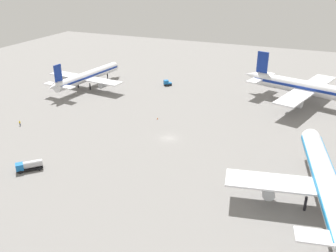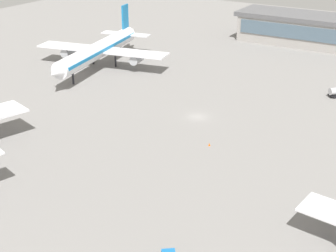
# 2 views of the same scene
# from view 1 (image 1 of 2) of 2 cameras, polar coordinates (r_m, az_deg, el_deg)

# --- Properties ---
(ground) EXTENTS (288.00, 288.00, 0.00)m
(ground) POSITION_cam_1_polar(r_m,az_deg,el_deg) (109.44, 0.10, -1.89)
(ground) COLOR gray
(airplane_at_gate) EXTENTS (53.53, 43.80, 16.62)m
(airplane_at_gate) POSITION_cam_1_polar(r_m,az_deg,el_deg) (143.39, 21.25, 5.35)
(airplane_at_gate) COLOR white
(airplane_at_gate) RESTS_ON ground
(airplane_taxiing) EXTENTS (41.43, 51.00, 15.62)m
(airplane_taxiing) POSITION_cam_1_polar(r_m,az_deg,el_deg) (84.52, 23.03, -7.88)
(airplane_taxiing) COLOR white
(airplane_taxiing) RESTS_ON ground
(airplane_distant) EXTENTS (34.59, 42.89, 13.05)m
(airplane_distant) POSITION_cam_1_polar(r_m,az_deg,el_deg) (157.39, -12.30, 7.47)
(airplane_distant) COLOR white
(airplane_distant) RESTS_ON ground
(baggage_tug) EXTENTS (3.75, 3.61, 2.30)m
(baggage_tug) POSITION_cam_1_polar(r_m,az_deg,el_deg) (157.39, -0.15, 6.66)
(baggage_tug) COLOR black
(baggage_tug) RESTS_ON ground
(fuel_truck) EXTENTS (5.78, 5.82, 2.50)m
(fuel_truck) POSITION_cam_1_polar(r_m,az_deg,el_deg) (98.63, -20.52, -5.68)
(fuel_truck) COLOR black
(fuel_truck) RESTS_ON ground
(ground_crew_worker) EXTENTS (0.40, 0.58, 1.67)m
(ground_crew_worker) POSITION_cam_1_polar(r_m,az_deg,el_deg) (126.64, -21.80, 0.41)
(ground_crew_worker) COLOR #1E2338
(ground_crew_worker) RESTS_ON ground
(safety_cone_near_gate) EXTENTS (0.44, 0.44, 0.60)m
(safety_cone_near_gate) POSITION_cam_1_polar(r_m,az_deg,el_deg) (122.75, -1.63, 1.19)
(safety_cone_near_gate) COLOR #EA590C
(safety_cone_near_gate) RESTS_ON ground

